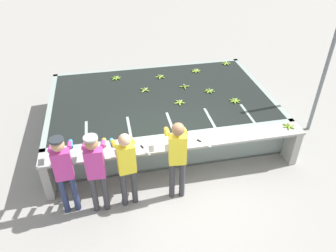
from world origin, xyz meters
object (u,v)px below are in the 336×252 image
Objects in this scene: worker_0 at (63,168)px; banana_bunch_ledge_0 at (289,126)px; worker_1 at (96,167)px; knife_0 at (202,142)px; banana_bunch_floating_6 at (209,91)px; banana_bunch_floating_2 at (226,63)px; banana_bunch_floating_5 at (235,101)px; worker_3 at (177,154)px; support_post_right at (325,73)px; banana_bunch_floating_1 at (184,86)px; banana_bunch_floating_4 at (179,102)px; banana_bunch_floating_3 at (160,77)px; banana_bunch_floating_0 at (145,90)px; banana_bunch_floating_8 at (116,78)px; worker_2 at (126,163)px; banana_bunch_floating_7 at (196,71)px; knife_1 at (144,149)px.

banana_bunch_ledge_0 is at bearing 6.96° from worker_0.
worker_1 is 5.74× the size of knife_0.
knife_0 is (-0.78, -2.00, -0.01)m from banana_bunch_floating_6.
worker_1 is at bearing -9.39° from worker_0.
banana_bunch_floating_2 is 2.18m from banana_bunch_floating_5.
worker_3 is 0.55× the size of support_post_right.
knife_0 is at bearing 13.47° from worker_1.
worker_3 is 2.63m from banana_bunch_floating_5.
support_post_right is (5.89, 1.51, 0.56)m from worker_0.
banana_bunch_floating_1 is 1.02× the size of banana_bunch_floating_4.
banana_bunch_floating_3 is 1.46m from banana_bunch_floating_4.
banana_bunch_floating_8 is (-0.67, 0.82, -0.00)m from banana_bunch_floating_0.
banana_bunch_floating_3 is (2.35, 3.45, -0.14)m from worker_0.
worker_2 is 3.59m from banana_bunch_ledge_0.
banana_bunch_floating_2 is 1.82m from banana_bunch_floating_6.
banana_bunch_floating_3 is (1.80, 3.54, -0.16)m from worker_1.
worker_2 is 3.65m from banana_bunch_floating_8.
worker_0 is at bearing -144.91° from banana_bunch_floating_6.
banana_bunch_floating_6 and banana_bunch_floating_7 have the same top height.
banana_bunch_floating_4 is 1.34m from banana_bunch_floating_5.
banana_bunch_floating_8 is at bearing 129.07° from banana_bunch_floating_0.
knife_1 is at bearing -106.24° from banana_bunch_floating_3.
banana_bunch_floating_6 is 1.21m from banana_bunch_floating_7.
banana_bunch_floating_2 and banana_bunch_floating_6 have the same top height.
banana_bunch_floating_1 reaches higher than knife_1.
support_post_right is at bearing -24.00° from banana_bunch_floating_8.
banana_bunch_floating_2 is (2.59, 1.15, -0.00)m from banana_bunch_floating_0.
banana_bunch_floating_0 is (1.83, 2.79, -0.14)m from worker_0.
banana_bunch_floating_3 reaches higher than knife_1.
banana_bunch_floating_6 reaches higher than knife_1.
worker_3 is 7.57× the size of banana_bunch_floating_0.
banana_bunch_floating_4 and banana_bunch_floating_5 have the same top height.
worker_2 is 5.18m from banana_bunch_floating_2.
worker_0 is 4.18m from banana_bunch_floating_3.
worker_1 is 3.16m from banana_bunch_floating_0.
worker_0 is at bearing -124.30° from banana_bunch_floating_3.
banana_bunch_floating_0 is (1.28, 2.88, -0.16)m from worker_1.
worker_2 reaches higher than banana_bunch_floating_3.
banana_bunch_floating_2 is (1.56, 1.16, -0.00)m from banana_bunch_floating_1.
worker_3 is 4.64m from banana_bunch_floating_2.
banana_bunch_floating_4 is at bearing 93.16° from knife_0.
banana_bunch_floating_2 is at bearing 58.99° from worker_3.
banana_bunch_floating_7 is at bearing 139.52° from support_post_right.
banana_bunch_floating_6 is at bearing 123.01° from banana_bunch_ledge_0.
worker_0 reaches higher than knife_1.
knife_1 is at bearing -130.16° from banana_bunch_floating_2.
banana_bunch_floating_7 is at bearing 76.55° from knife_0.
knife_0 is (2.10, 0.50, -0.16)m from worker_1.
banana_bunch_floating_5 is 2.78m from knife_1.
worker_3 is (0.94, 0.00, 0.07)m from worker_2.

